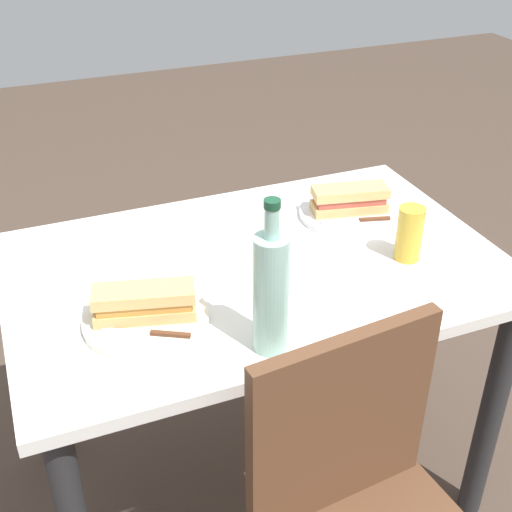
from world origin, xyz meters
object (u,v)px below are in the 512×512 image
knife_near (151,333)px  beer_glass (410,234)px  water_bottle (271,292)px  baguette_sandwich_far (350,199)px  dining_table (256,305)px  knife_far (360,220)px  plate_far (348,213)px  baguette_sandwich_near (144,303)px  plate_near (146,319)px

knife_near → beer_glass: bearing=-173.1°
water_bottle → baguette_sandwich_far: bearing=-133.7°
dining_table → knife_near: size_ratio=7.00×
knife_far → knife_near: bearing=22.5°
knife_far → dining_table: bearing=11.9°
plate_far → water_bottle: 0.59m
knife_near → baguette_sandwich_far: bearing=-152.8°
baguette_sandwich_near → water_bottle: 0.28m
plate_near → baguette_sandwich_near: (0.00, -0.00, 0.04)m
water_bottle → beer_glass: (-0.43, -0.18, -0.06)m
dining_table → knife_near: knife_near is taller
dining_table → plate_near: size_ratio=4.41×
plate_far → beer_glass: size_ratio=1.96×
beer_glass → water_bottle: bearing=23.2°
knife_near → plate_far: (-0.61, -0.31, -0.01)m
plate_near → baguette_sandwich_near: size_ratio=1.20×
baguette_sandwich_near → baguette_sandwich_far: size_ratio=1.06×
plate_near → water_bottle: size_ratio=0.81×
dining_table → knife_far: bearing=-168.1°
baguette_sandwich_near → knife_far: size_ratio=1.22×
dining_table → knife_near: (0.30, 0.19, 0.14)m
dining_table → plate_far: 0.36m
baguette_sandwich_near → knife_near: (0.00, 0.06, -0.03)m
plate_near → knife_far: bearing=-162.5°
plate_far → knife_far: size_ratio=1.46×
plate_near → baguette_sandwich_far: size_ratio=1.27×
baguette_sandwich_near → plate_far: (-0.60, -0.25, -0.04)m
water_bottle → dining_table: bearing=-106.7°
knife_near → plate_far: bearing=-152.8°
beer_glass → plate_far: bearing=-83.3°
knife_far → beer_glass: bearing=99.3°
plate_far → dining_table: bearing=21.9°
dining_table → plate_far: plate_far is taller
dining_table → plate_far: size_ratio=4.41×
plate_far → baguette_sandwich_far: 0.04m
knife_far → water_bottle: water_bottle is taller
dining_table → baguette_sandwich_near: (0.29, 0.12, 0.17)m
plate_near → knife_far: size_ratio=1.46×
knife_far → water_bottle: 0.55m
plate_near → plate_far: same height
baguette_sandwich_near → baguette_sandwich_far: bearing=-157.5°
plate_near → knife_near: size_ratio=1.59×
plate_far → water_bottle: size_ratio=0.81×
baguette_sandwich_near → beer_glass: beer_glass is taller
dining_table → baguette_sandwich_near: 0.36m
baguette_sandwich_near → knife_far: (-0.60, -0.19, -0.03)m
plate_far → baguette_sandwich_far: size_ratio=1.27×
knife_far → water_bottle: (0.40, 0.36, 0.11)m
knife_near → knife_far: (-0.61, -0.25, 0.00)m
water_bottle → beer_glass: 0.47m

